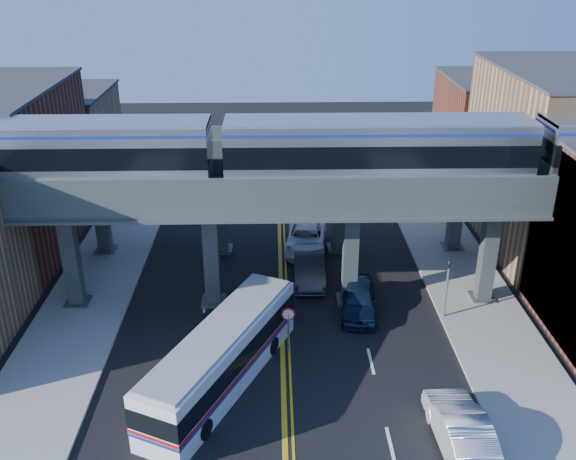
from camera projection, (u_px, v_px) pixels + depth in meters
name	position (u px, v px, depth m)	size (l,w,h in m)	color
ground	(283.00, 387.00, 30.82)	(120.00, 120.00, 0.00)	black
sidewalk_west	(95.00, 287.00, 39.66)	(5.00, 70.00, 0.16)	gray
sidewalk_east	(464.00, 282.00, 40.14)	(5.00, 70.00, 0.16)	gray
building_west_b	(2.00, 173.00, 42.76)	(8.00, 14.00, 11.00)	brown
building_west_c	(63.00, 140.00, 55.23)	(8.00, 10.00, 8.00)	#A37E54
building_east_b	(553.00, 161.00, 43.33)	(8.00, 14.00, 12.00)	#A37E54
building_east_c	(490.00, 131.00, 55.79)	(8.00, 10.00, 9.00)	brown
mural_panel	(566.00, 259.00, 32.82)	(0.10, 9.50, 9.50)	teal
elevated_viaduct_near	(281.00, 201.00, 35.46)	(52.00, 3.60, 7.40)	#3D4745
elevated_viaduct_far	(279.00, 161.00, 41.84)	(52.00, 3.60, 7.40)	#3D4745
transit_train	(378.00, 149.00, 34.36)	(50.68, 3.18, 3.71)	black
stop_sign	(288.00, 322.00, 32.84)	(0.76, 0.09, 2.63)	slate
traffic_signal	(447.00, 283.00, 35.54)	(0.15, 0.18, 4.10)	slate
transit_bus	(222.00, 357.00, 30.52)	(7.18, 11.41, 2.94)	white
car_lane_a	(359.00, 299.00, 36.80)	(2.00, 4.98, 1.70)	#0E1E35
car_lane_b	(309.00, 267.00, 40.35)	(1.89, 5.42, 1.79)	#323235
car_lane_c	(306.00, 238.00, 44.38)	(2.69, 5.83, 1.62)	white
car_lane_d	(325.00, 185.00, 53.99)	(2.41, 5.92, 1.72)	#9B9B9F
car_parked_curb	(461.00, 429.00, 26.86)	(1.91, 5.49, 1.81)	#BCBCC2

